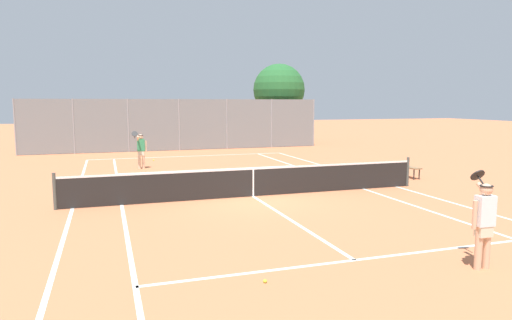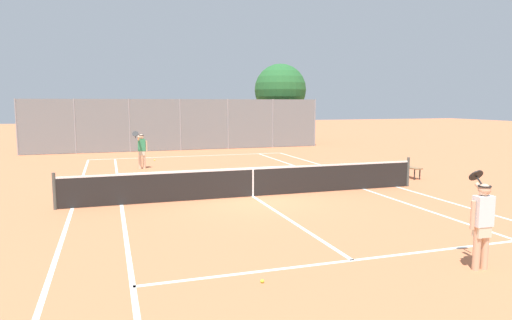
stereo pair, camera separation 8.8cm
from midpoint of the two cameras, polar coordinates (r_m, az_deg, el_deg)
ground_plane at (r=14.94m, az=-0.22°, el=-4.58°), size 120.00×120.00×0.00m
court_line_markings at (r=14.94m, az=-0.22°, el=-4.57°), size 11.10×23.90×0.01m
tennis_net at (r=14.84m, az=-0.22°, el=-2.66°), size 12.00×0.10×1.07m
player_near_side at (r=9.32m, az=26.65°, el=-6.73°), size 0.68×0.73×1.77m
player_far_left at (r=21.72m, az=-13.99°, el=1.37°), size 0.70×0.73×1.77m
loose_tennis_ball_0 at (r=15.84m, az=6.06°, el=-3.82°), size 0.07×0.07×0.07m
loose_tennis_ball_1 at (r=16.78m, az=13.38°, el=-3.36°), size 0.07×0.07×0.07m
loose_tennis_ball_3 at (r=24.65m, az=-12.46°, el=-0.01°), size 0.07×0.07×0.07m
loose_tennis_ball_4 at (r=8.01m, az=1.11°, el=-14.89°), size 0.07×0.07×0.07m
courtside_bench at (r=19.72m, az=18.52°, el=-0.88°), size 0.36×1.50×0.47m
back_fence at (r=29.67m, az=-9.34°, el=4.38°), size 18.99×0.08×3.29m
tree_behind_left at (r=34.42m, az=2.97°, el=8.56°), size 3.84×3.84×5.92m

